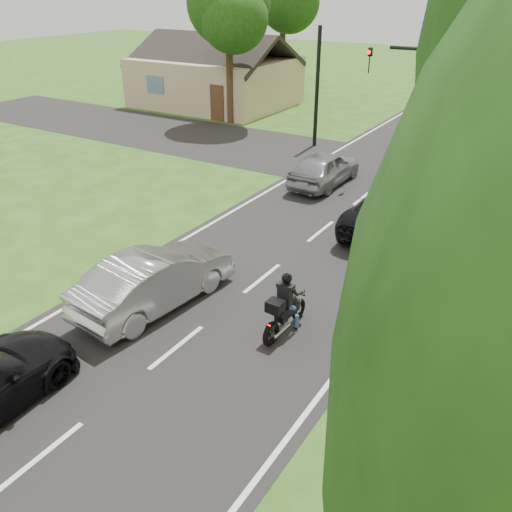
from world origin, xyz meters
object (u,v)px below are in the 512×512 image
Objects in this scene: silver_suv at (324,168)px; traffic_signal at (477,94)px; utility_pole_near at (450,251)px; sign_green at (492,189)px; motorcycle_rider at (284,310)px; silver_sedan at (155,279)px; dark_suv at (396,209)px; sign_white at (414,289)px.

traffic_signal is (5.40, 1.44, 3.38)m from silver_suv.
sign_green is at bearing 95.72° from utility_pole_near.
silver_sedan is (-3.59, -0.69, 0.13)m from motorcycle_rider.
traffic_signal is at bearing -105.72° from silver_sedan.
silver_sedan is 1.09× the size of silver_suv.
silver_suv is (-0.36, 11.32, -0.04)m from silver_sedan.
traffic_signal reaches higher than dark_suv.
motorcycle_rider is 11.33m from silver_suv.
sign_green is at bearing -118.29° from silver_sedan.
silver_sedan is at bearing -166.87° from motorcycle_rider.
motorcycle_rider is 9.58m from sign_green.
silver_suv is (-3.95, 10.62, 0.09)m from motorcycle_rider.
dark_suv is 3.24m from sign_green.
dark_suv is at bearing 90.46° from motorcycle_rider.
sign_white is (6.76, -9.58, 0.84)m from silver_suv.
sign_green reaches higher than dark_suv.
utility_pole_near is 4.71× the size of sign_white.
utility_pole_near reaches higher than dark_suv.
silver_sedan is (-3.82, -8.29, 0.02)m from dark_suv.
dark_suv is 0.55× the size of utility_pole_near.
silver_suv is 11.76m from sign_white.
utility_pole_near reaches higher than silver_suv.
dark_suv is 0.86× the size of traffic_signal.
sign_green reaches higher than motorcycle_rider.
sign_green is at bearing 73.78° from motorcycle_rider.
silver_suv is (-4.18, 3.02, -0.02)m from dark_suv.
silver_suv is at bearing -37.07° from dark_suv.
traffic_signal is at bearing 117.38° from sign_green.
motorcycle_rider is 3.14m from sign_white.
silver_suv is at bearing 119.57° from utility_pole_near.
utility_pole_near is (4.08, -11.54, 4.31)m from dark_suv.
utility_pole_near is 6.26m from sign_white.
silver_suv is at bearing 125.22° from sign_white.
sign_green is at bearing 167.90° from silver_suv.
traffic_signal is at bearing 100.14° from utility_pole_near.
motorcycle_rider is 0.35× the size of dark_suv.
motorcycle_rider is 7.60m from dark_suv.
motorcycle_rider is 0.92× the size of sign_green.
dark_suv is (0.23, 7.60, 0.12)m from motorcycle_rider.
motorcycle_rider is at bearing 87.07° from dark_suv.
silver_sedan is at bearing -111.57° from traffic_signal.
dark_suv is 1.16× the size of silver_sedan.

